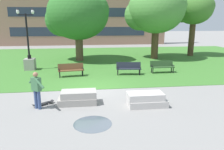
% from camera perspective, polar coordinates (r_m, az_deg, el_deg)
% --- Properties ---
extents(ground_plane, '(140.00, 140.00, 0.00)m').
position_cam_1_polar(ground_plane, '(12.69, -4.47, -3.85)').
color(ground_plane, gray).
extents(grass_lawn, '(40.00, 20.00, 0.02)m').
position_cam_1_polar(grass_lawn, '(22.42, -5.70, 3.98)').
color(grass_lawn, '#3D752D').
rests_on(grass_lawn, ground).
extents(concrete_block_center, '(1.80, 0.90, 0.64)m').
position_cam_1_polar(concrete_block_center, '(10.62, -8.86, -5.84)').
color(concrete_block_center, '#9E9991').
rests_on(concrete_block_center, ground).
extents(concrete_block_left, '(1.82, 0.90, 0.64)m').
position_cam_1_polar(concrete_block_left, '(10.36, 8.94, -6.37)').
color(concrete_block_left, '#BCB7B2').
rests_on(concrete_block_left, ground).
extents(person_skateboarder, '(0.89, 1.08, 1.71)m').
position_cam_1_polar(person_skateboarder, '(10.26, -19.11, -3.27)').
color(person_skateboarder, '#384C7A').
rests_on(person_skateboarder, ground).
extents(skateboard, '(0.96, 0.73, 0.14)m').
position_cam_1_polar(skateboard, '(10.89, -17.50, -7.09)').
color(skateboard, black).
rests_on(skateboard, ground).
extents(puddle, '(1.50, 1.50, 0.01)m').
position_cam_1_polar(puddle, '(8.68, -5.06, -12.59)').
color(puddle, '#47515B').
rests_on(puddle, ground).
extents(park_bench_near_left, '(1.81, 0.57, 0.90)m').
position_cam_1_polar(park_bench_near_left, '(17.07, 12.94, 2.34)').
color(park_bench_near_left, '#284723').
rests_on(park_bench_near_left, grass_lawn).
extents(park_bench_near_right, '(1.85, 0.73, 0.90)m').
position_cam_1_polar(park_bench_near_right, '(16.08, 4.37, 1.95)').
color(park_bench_near_right, '#1E232D').
rests_on(park_bench_near_right, grass_lawn).
extents(park_bench_far_left, '(1.85, 0.77, 0.90)m').
position_cam_1_polar(park_bench_far_left, '(15.79, -10.68, 1.52)').
color(park_bench_far_left, brown).
rests_on(park_bench_far_left, grass_lawn).
extents(lamp_post_right, '(1.32, 0.80, 4.80)m').
position_cam_1_polar(lamp_post_right, '(18.77, -20.76, 4.25)').
color(lamp_post_right, gray).
rests_on(lamp_post_right, grass_lawn).
extents(tree_far_left, '(4.25, 4.05, 6.90)m').
position_cam_1_polar(tree_far_left, '(26.31, 20.55, 15.78)').
color(tree_far_left, '#4C3823').
rests_on(tree_far_left, grass_lawn).
extents(tree_near_left, '(6.14, 5.85, 7.01)m').
position_cam_1_polar(tree_near_left, '(21.83, -9.05, 15.38)').
color(tree_near_left, brown).
rests_on(tree_near_left, grass_lawn).
extents(tree_far_right, '(5.95, 5.67, 7.41)m').
position_cam_1_polar(tree_far_right, '(23.21, 11.33, 16.35)').
color(tree_far_right, '#4C3823').
rests_on(tree_far_right, grass_lawn).
extents(building_facade_distant, '(28.52, 1.03, 13.22)m').
position_cam_1_polar(building_facade_distant, '(36.68, -8.74, 18.08)').
color(building_facade_distant, '#8E6B56').
rests_on(building_facade_distant, ground).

